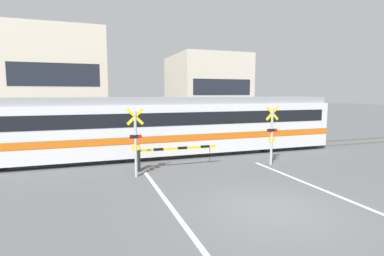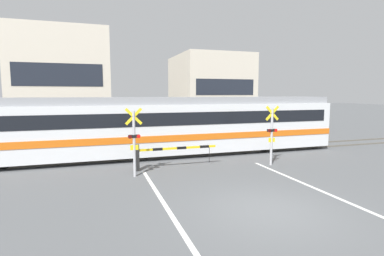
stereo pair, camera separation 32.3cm
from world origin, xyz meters
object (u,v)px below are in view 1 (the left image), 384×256
object	(u,v)px
commuter_train	(147,125)
crossing_signal_left	(136,139)
crossing_barrier_near	(159,153)
crossing_signal_right	(272,133)
pedestrian	(144,126)
crossing_barrier_far	(198,133)

from	to	relation	value
commuter_train	crossing_signal_left	size ratio (longest dim) A/B	7.65
commuter_train	crossing_barrier_near	bearing A→B (deg)	-90.99
crossing_signal_left	crossing_signal_right	bearing A→B (deg)	0.00
crossing_barrier_near	crossing_signal_right	distance (m)	5.26
pedestrian	crossing_barrier_far	bearing A→B (deg)	-52.76
pedestrian	crossing_signal_right	bearing A→B (deg)	-69.00
crossing_barrier_near	pedestrian	distance (m)	9.69
crossing_barrier_near	crossing_barrier_far	distance (m)	7.05
crossing_barrier_near	crossing_barrier_far	size ratio (longest dim) A/B	1.00
commuter_train	crossing_signal_right	size ratio (longest dim) A/B	7.65
crossing_barrier_near	pedestrian	size ratio (longest dim) A/B	2.38
commuter_train	crossing_signal_left	distance (m)	3.88
crossing_barrier_far	crossing_signal_left	xyz separation A→B (m)	(-5.13, -6.66, 0.79)
crossing_barrier_near	crossing_signal_left	xyz separation A→B (m)	(-1.12, -0.86, 0.79)
commuter_train	crossing_signal_right	bearing A→B (deg)	-36.04
commuter_train	crossing_signal_right	world-z (taller)	commuter_train
crossing_barrier_near	crossing_signal_right	bearing A→B (deg)	-9.53
commuter_train	crossing_barrier_near	xyz separation A→B (m)	(-0.05, -2.84, -0.95)
pedestrian	crossing_barrier_near	bearing A→B (deg)	-96.57
crossing_signal_left	pedestrian	distance (m)	10.74
crossing_barrier_far	crossing_signal_right	world-z (taller)	crossing_signal_right
crossing_barrier_far	crossing_signal_left	bearing A→B (deg)	-127.61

